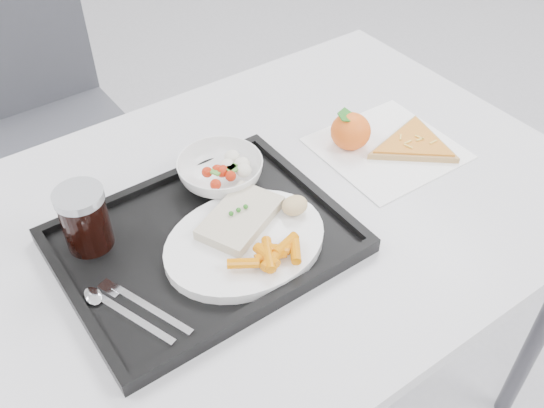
{
  "coord_description": "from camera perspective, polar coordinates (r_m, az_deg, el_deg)",
  "views": [
    {
      "loc": [
        -0.42,
        -0.34,
        1.47
      ],
      "look_at": [
        0.02,
        0.28,
        0.77
      ],
      "focal_mm": 40.0,
      "sensor_mm": 36.0,
      "label": 1
    }
  ],
  "objects": [
    {
      "name": "cutlery",
      "position": [
        0.92,
        -13.82,
        -9.25
      ],
      "size": [
        0.11,
        0.17,
        0.01
      ],
      "color": "silver",
      "rests_on": "tray"
    },
    {
      "name": "dinner_plate",
      "position": [
        0.97,
        -2.55,
        -3.64
      ],
      "size": [
        0.27,
        0.27,
        0.02
      ],
      "color": "white",
      "rests_on": "tray"
    },
    {
      "name": "salad_bowl",
      "position": [
        1.08,
        -4.89,
        3.07
      ],
      "size": [
        0.15,
        0.15,
        0.05
      ],
      "color": "white",
      "rests_on": "tray"
    },
    {
      "name": "bread_roll",
      "position": [
        0.99,
        2.15,
        -0.13
      ],
      "size": [
        0.05,
        0.04,
        0.03
      ],
      "color": "tan",
      "rests_on": "dinner_plate"
    },
    {
      "name": "pizza_slice",
      "position": [
        1.22,
        13.22,
        5.54
      ],
      "size": [
        0.25,
        0.25,
        0.02
      ],
      "color": "tan",
      "rests_on": "napkin"
    },
    {
      "name": "napkin",
      "position": [
        1.21,
        10.74,
        5.17
      ],
      "size": [
        0.26,
        0.25,
        0.0
      ],
      "color": "white",
      "rests_on": "table"
    },
    {
      "name": "carrot_pile",
      "position": [
        0.92,
        0.02,
        -4.71
      ],
      "size": [
        0.12,
        0.08,
        0.02
      ],
      "color": "orange",
      "rests_on": "dinner_plate"
    },
    {
      "name": "table",
      "position": [
        1.1,
        -1.63,
        -3.03
      ],
      "size": [
        1.2,
        0.8,
        0.75
      ],
      "color": "#ACACAE",
      "rests_on": "ground"
    },
    {
      "name": "cola_glass",
      "position": [
        0.98,
        -17.24,
        -1.25
      ],
      "size": [
        0.08,
        0.08,
        0.11
      ],
      "color": "black",
      "rests_on": "tray"
    },
    {
      "name": "chair",
      "position": [
        1.82,
        -21.11,
        8.78
      ],
      "size": [
        0.42,
        0.42,
        0.93
      ],
      "color": "#38393F",
      "rests_on": "ground"
    },
    {
      "name": "tangerine",
      "position": [
        1.19,
        7.41,
        6.82
      ],
      "size": [
        0.09,
        0.09,
        0.08
      ],
      "color": "orange",
      "rests_on": "napkin"
    },
    {
      "name": "salad_contents",
      "position": [
        1.07,
        -4.0,
        3.41
      ],
      "size": [
        0.09,
        0.07,
        0.02
      ],
      "color": "#AD220B",
      "rests_on": "salad_bowl"
    },
    {
      "name": "tray",
      "position": [
        0.99,
        -6.41,
        -3.59
      ],
      "size": [
        0.45,
        0.35,
        0.03
      ],
      "color": "black",
      "rests_on": "table"
    },
    {
      "name": "fish_fillet",
      "position": [
        0.98,
        -2.99,
        -1.28
      ],
      "size": [
        0.17,
        0.14,
        0.03
      ],
      "color": "beige",
      "rests_on": "dinner_plate"
    }
  ]
}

